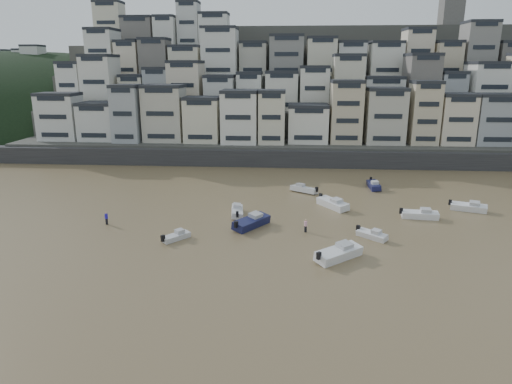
# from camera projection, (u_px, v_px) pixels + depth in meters

# --- Properties ---
(ground) EXTENTS (400.00, 400.00, 0.00)m
(ground) POSITION_uv_depth(u_px,v_px,m) (189.00, 347.00, 34.72)
(ground) COLOR olive
(ground) RESTS_ON ground
(harbor_wall) EXTENTS (140.00, 3.00, 3.50)m
(harbor_wall) POSITION_uv_depth(u_px,v_px,m) (302.00, 159.00, 96.00)
(harbor_wall) COLOR #38383A
(harbor_wall) RESTS_ON ground
(hillside) EXTENTS (141.04, 66.00, 50.00)m
(hillside) POSITION_uv_depth(u_px,v_px,m) (316.00, 93.00, 130.93)
(hillside) COLOR #4C4C47
(hillside) RESTS_ON ground
(headland) EXTENTS (216.00, 135.00, 53.33)m
(headland) POSITION_uv_depth(u_px,v_px,m) (17.00, 122.00, 171.13)
(headland) COLOR black
(headland) RESTS_ON ground
(boat_a) EXTENTS (6.28, 5.84, 1.77)m
(boat_a) POSITION_uv_depth(u_px,v_px,m) (339.00, 252.00, 50.23)
(boat_a) COLOR white
(boat_a) RESTS_ON ground
(boat_b) EXTENTS (4.12, 3.89, 1.17)m
(boat_b) POSITION_uv_depth(u_px,v_px,m) (372.00, 234.00, 56.33)
(boat_b) COLOR silver
(boat_b) RESTS_ON ground
(boat_c) EXTENTS (5.42, 6.52, 1.76)m
(boat_c) POSITION_uv_depth(u_px,v_px,m) (251.00, 221.00, 60.27)
(boat_c) COLOR #161A46
(boat_c) RESTS_ON ground
(boat_d) EXTENTS (5.58, 2.28, 1.48)m
(boat_d) POSITION_uv_depth(u_px,v_px,m) (420.00, 213.00, 63.75)
(boat_d) COLOR white
(boat_d) RESTS_ON ground
(boat_e) EXTENTS (5.19, 6.31, 1.70)m
(boat_e) POSITION_uv_depth(u_px,v_px,m) (333.00, 202.00, 68.49)
(boat_e) COLOR silver
(boat_e) RESTS_ON ground
(boat_f) EXTENTS (2.36, 5.46, 1.44)m
(boat_f) POSITION_uv_depth(u_px,v_px,m) (237.00, 210.00, 65.09)
(boat_f) COLOR silver
(boat_f) RESTS_ON ground
(boat_g) EXTENTS (5.70, 3.50, 1.48)m
(boat_g) POSITION_uv_depth(u_px,v_px,m) (469.00, 206.00, 67.02)
(boat_g) COLOR silver
(boat_g) RESTS_ON ground
(boat_h) EXTENTS (5.25, 4.28, 1.41)m
(boat_h) POSITION_uv_depth(u_px,v_px,m) (304.00, 188.00, 76.81)
(boat_h) COLOR silver
(boat_h) RESTS_ON ground
(boat_i) EXTENTS (1.98, 5.55, 1.50)m
(boat_i) POSITION_uv_depth(u_px,v_px,m) (374.00, 184.00, 79.37)
(boat_i) COLOR #161845
(boat_i) RESTS_ON ground
(boat_j) EXTENTS (3.62, 3.91, 1.10)m
(boat_j) POSITION_uv_depth(u_px,v_px,m) (176.00, 236.00, 55.92)
(boat_j) COLOR silver
(boat_j) RESTS_ON ground
(person_blue) EXTENTS (0.44, 0.44, 1.74)m
(person_blue) POSITION_uv_depth(u_px,v_px,m) (106.00, 218.00, 61.28)
(person_blue) COLOR #2419BD
(person_blue) RESTS_ON ground
(person_pink) EXTENTS (0.44, 0.44, 1.74)m
(person_pink) POSITION_uv_depth(u_px,v_px,m) (306.00, 226.00, 58.42)
(person_pink) COLOR #E9A4BD
(person_pink) RESTS_ON ground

